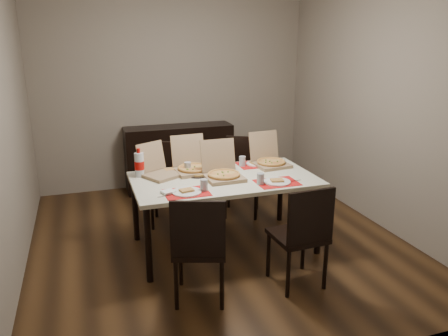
{
  "coord_description": "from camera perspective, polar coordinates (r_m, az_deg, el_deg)",
  "views": [
    {
      "loc": [
        -1.27,
        -4.09,
        2.1
      ],
      "look_at": [
        0.02,
        -0.18,
        0.85
      ],
      "focal_mm": 35.0,
      "sensor_mm": 36.0,
      "label": 1
    }
  ],
  "objects": [
    {
      "name": "setting_far_left",
      "position": [
        4.53,
        -6.68,
        -0.27
      ],
      "size": [
        0.43,
        0.3,
        0.11
      ],
      "color": "red",
      "rests_on": "dining_table"
    },
    {
      "name": "setting_near_right",
      "position": [
        4.19,
        6.39,
        -1.7
      ],
      "size": [
        0.46,
        0.3,
        0.11
      ],
      "color": "red",
      "rests_on": "dining_table"
    },
    {
      "name": "pizza_box_right",
      "position": [
        4.75,
        5.98,
        0.99
      ],
      "size": [
        0.38,
        0.42,
        0.35
      ],
      "color": "#8D7151",
      "rests_on": "dining_table"
    },
    {
      "name": "setting_near_left",
      "position": [
        3.93,
        -4.61,
        -2.92
      ],
      "size": [
        0.47,
        0.3,
        0.11
      ],
      "color": "red",
      "rests_on": "dining_table"
    },
    {
      "name": "pizza_box_center",
      "position": [
        4.3,
        -0.16,
        -0.62
      ],
      "size": [
        0.37,
        0.4,
        0.36
      ],
      "color": "#8D7151",
      "rests_on": "dining_table"
    },
    {
      "name": "ground",
      "position": [
        4.77,
        -0.95,
        -9.37
      ],
      "size": [
        3.8,
        4.0,
        0.02
      ],
      "primitive_type": "cube",
      "color": "#402813",
      "rests_on": "ground"
    },
    {
      "name": "chair_near_left",
      "position": [
        3.51,
        -3.27,
        -10.02
      ],
      "size": [
        0.53,
        0.53,
        0.93
      ],
      "color": "black",
      "rests_on": "ground"
    },
    {
      "name": "soda_bottle",
      "position": [
        4.41,
        -11.0,
        0.43
      ],
      "size": [
        0.1,
        0.1,
        0.29
      ],
      "color": "silver",
      "rests_on": "dining_table"
    },
    {
      "name": "setting_far_right",
      "position": [
        4.76,
        3.68,
        0.65
      ],
      "size": [
        0.45,
        0.3,
        0.11
      ],
      "color": "red",
      "rests_on": "dining_table"
    },
    {
      "name": "napkin_loose",
      "position": [
        4.31,
        -0.38,
        -1.23
      ],
      "size": [
        0.16,
        0.16,
        0.02
      ],
      "primitive_type": "cube",
      "rotation": [
        0.0,
        0.0,
        0.53
      ],
      "color": "white",
      "rests_on": "dining_table"
    },
    {
      "name": "faina_plate",
      "position": [
        4.41,
        -3.41,
        -0.77
      ],
      "size": [
        0.24,
        0.24,
        0.03
      ],
      "color": "black",
      "rests_on": "dining_table"
    },
    {
      "name": "pizza_box_left",
      "position": [
        4.42,
        -8.48,
        -0.31
      ],
      "size": [
        0.45,
        0.47,
        0.32
      ],
      "color": "#8D7151",
      "rests_on": "dining_table"
    },
    {
      "name": "chair_far_left",
      "position": [
        5.08,
        -7.16,
        -1.47
      ],
      "size": [
        0.52,
        0.52,
        0.93
      ],
      "color": "black",
      "rests_on": "ground"
    },
    {
      "name": "chair_far_right",
      "position": [
        5.32,
        2.41,
        -0.53
      ],
      "size": [
        0.56,
        0.56,
        0.93
      ],
      "color": "black",
      "rests_on": "ground"
    },
    {
      "name": "pizza_box_extra",
      "position": [
        4.52,
        -4.17,
        0.21
      ],
      "size": [
        0.38,
        0.42,
        0.36
      ],
      "color": "#8D7151",
      "rests_on": "dining_table"
    },
    {
      "name": "dining_table",
      "position": [
        4.35,
        -0.0,
        -2.1
      ],
      "size": [
        1.8,
        1.0,
        0.75
      ],
      "color": "beige",
      "rests_on": "ground"
    },
    {
      "name": "room_walls",
      "position": [
        4.71,
        -2.66,
        12.41
      ],
      "size": [
        3.84,
        4.02,
        2.62
      ],
      "color": "gray",
      "rests_on": "ground"
    },
    {
      "name": "sideboard",
      "position": [
        6.23,
        -5.86,
        1.41
      ],
      "size": [
        1.5,
        0.4,
        0.9
      ],
      "primitive_type": "cube",
      "color": "black",
      "rests_on": "ground"
    },
    {
      "name": "dip_bowl",
      "position": [
        4.56,
        0.69,
        -0.18
      ],
      "size": [
        0.12,
        0.12,
        0.03
      ],
      "primitive_type": "imported",
      "rotation": [
        0.0,
        0.0,
        -0.12
      ],
      "color": "white",
      "rests_on": "dining_table"
    },
    {
      "name": "chair_near_right",
      "position": [
        3.77,
        10.18,
        -8.31
      ],
      "size": [
        0.44,
        0.44,
        0.93
      ],
      "color": "black",
      "rests_on": "ground"
    }
  ]
}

